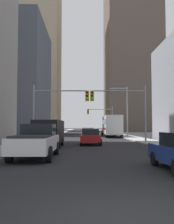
% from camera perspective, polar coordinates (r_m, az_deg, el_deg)
% --- Properties ---
extents(ground_plane, '(400.00, 400.00, 0.00)m').
position_cam_1_polar(ground_plane, '(5.07, 8.57, -23.67)').
color(ground_plane, black).
extents(sidewalk_left, '(2.79, 160.00, 0.15)m').
position_cam_1_polar(sidewalk_left, '(55.01, -7.17, -4.97)').
color(sidewalk_left, '#9E9E99').
rests_on(sidewalk_left, ground).
extents(sidewalk_right, '(2.79, 160.00, 0.15)m').
position_cam_1_polar(sidewalk_right, '(55.20, 6.49, -4.97)').
color(sidewalk_right, '#9E9E99').
rests_on(sidewalk_right, ground).
extents(city_bus, '(2.91, 11.58, 3.40)m').
position_cam_1_polar(city_bus, '(41.91, 5.57, -3.00)').
color(city_bus, silver).
rests_on(city_bus, ground).
extents(pickup_truck_white, '(2.20, 5.43, 1.90)m').
position_cam_1_polar(pickup_truck_white, '(14.44, -11.48, -6.50)').
color(pickup_truck_white, white).
rests_on(pickup_truck_white, ground).
extents(cargo_van_black, '(2.16, 5.27, 2.26)m').
position_cam_1_polar(cargo_van_black, '(21.44, -8.60, -4.49)').
color(cargo_van_black, black).
rests_on(cargo_van_black, ground).
extents(sedan_red, '(1.95, 4.26, 1.52)m').
position_cam_1_polar(sedan_red, '(23.99, 0.80, -5.62)').
color(sedan_red, maroon).
rests_on(sedan_red, ground).
extents(sedan_beige, '(1.95, 4.23, 1.52)m').
position_cam_1_polar(sedan_beige, '(36.84, 0.21, -4.79)').
color(sedan_beige, '#C6B793').
rests_on(sedan_beige, ground).
extents(traffic_signal_near_left, '(5.75, 0.44, 6.00)m').
position_cam_1_polar(traffic_signal_near_left, '(25.75, -6.54, 2.04)').
color(traffic_signal_near_left, gray).
rests_on(traffic_signal_near_left, ground).
extents(traffic_signal_near_right, '(5.76, 0.44, 6.00)m').
position_cam_1_polar(traffic_signal_near_right, '(25.94, 7.70, 2.01)').
color(traffic_signal_near_right, gray).
rests_on(traffic_signal_near_right, ground).
extents(traffic_signal_far_right, '(5.49, 0.44, 6.00)m').
position_cam_1_polar(traffic_signal_far_right, '(53.80, 3.23, -0.72)').
color(traffic_signal_far_right, gray).
rests_on(traffic_signal_far_right, ground).
extents(street_lamp_right, '(2.68, 0.32, 7.50)m').
position_cam_1_polar(street_lamp_right, '(36.90, 8.50, 1.15)').
color(street_lamp_right, gray).
rests_on(street_lamp_right, ground).
extents(building_left_far_tower, '(15.04, 18.47, 65.99)m').
position_cam_1_polar(building_left_far_tower, '(98.41, -10.81, 15.33)').
color(building_left_far_tower, tan).
rests_on(building_left_far_tower, ground).
extents(building_right_far_highrise, '(18.65, 23.23, 60.10)m').
position_cam_1_polar(building_right_far_highrise, '(98.16, 10.00, 13.56)').
color(building_right_far_highrise, '#66564C').
rests_on(building_right_far_highrise, ground).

